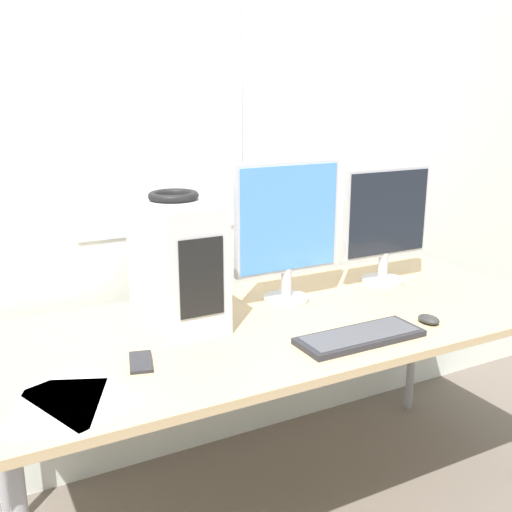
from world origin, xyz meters
name	(u,v)px	position (x,y,z in m)	size (l,w,h in m)	color
wall_back	(216,140)	(0.00, 1.00, 1.35)	(8.00, 0.07, 2.70)	silver
desk	(286,331)	(0.00, 0.43, 0.73)	(2.04, 0.87, 0.77)	tan
pc_tower	(176,260)	(-0.33, 0.62, 0.98)	(0.21, 0.45, 0.42)	silver
headphones	(173,196)	(-0.33, 0.62, 1.21)	(0.17, 0.17, 0.03)	black
monitor_main	(287,226)	(0.10, 0.59, 1.06)	(0.42, 0.17, 0.52)	#B7B7BC
monitor_right_near	(386,221)	(0.57, 0.60, 1.04)	(0.41, 0.17, 0.47)	#B7B7BC
keyboard	(360,337)	(0.11, 0.16, 0.79)	(0.42, 0.16, 0.02)	#28282D
mouse	(429,319)	(0.41, 0.17, 0.79)	(0.06, 0.08, 0.03)	#2D2D2D
cell_phone	(141,362)	(-0.56, 0.32, 0.78)	(0.10, 0.15, 0.01)	#232328
paper_sheet_left	(82,397)	(-0.75, 0.20, 0.78)	(0.30, 0.35, 0.00)	white
paper_sheet_front	(56,407)	(-0.82, 0.18, 0.78)	(0.31, 0.36, 0.00)	white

